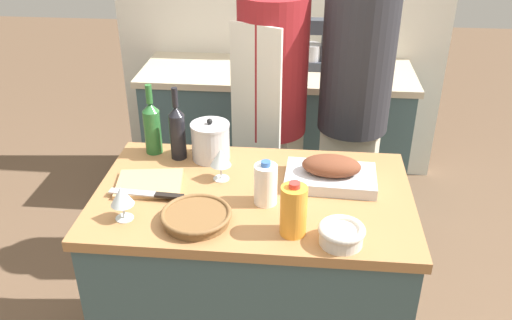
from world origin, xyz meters
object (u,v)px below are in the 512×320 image
at_px(condiment_bottle_short, 341,60).
at_px(person_cook_guest, 354,104).
at_px(condiment_bottle_tall, 346,52).
at_px(roasting_pan, 331,173).
at_px(wine_bottle_green, 152,126).
at_px(juice_jug, 294,210).
at_px(wine_bottle_dark, 177,131).
at_px(stand_mixer, 315,48).
at_px(wine_glass_right, 221,158).
at_px(knife_chef, 149,194).
at_px(stock_pot, 211,141).
at_px(person_cook_aproned, 272,108).
at_px(mixing_bowl, 341,234).
at_px(milk_jug, 266,184).
at_px(wicker_basket, 196,216).
at_px(cutting_board, 149,184).
at_px(wine_glass_left, 122,197).

height_order(condiment_bottle_short, person_cook_guest, person_cook_guest).
height_order(condiment_bottle_tall, condiment_bottle_short, condiment_bottle_tall).
bearing_deg(roasting_pan, wine_bottle_green, 165.87).
height_order(juice_jug, wine_bottle_green, wine_bottle_green).
height_order(roasting_pan, wine_bottle_dark, wine_bottle_dark).
distance_m(juice_jug, stand_mixer, 1.81).
relative_size(juice_jug, stand_mixer, 0.64).
relative_size(wine_glass_right, knife_chef, 0.46).
relative_size(stock_pot, wine_glass_right, 1.38).
bearing_deg(stand_mixer, person_cook_aproned, -105.29).
distance_m(person_cook_aproned, person_cook_guest, 0.41).
bearing_deg(condiment_bottle_short, stand_mixer, 176.47).
bearing_deg(wine_bottle_dark, stock_pot, 2.51).
distance_m(mixing_bowl, milk_jug, 0.35).
bearing_deg(mixing_bowl, wine_glass_right, 140.86).
distance_m(roasting_pan, stand_mixer, 1.47).
distance_m(wicker_basket, condiment_bottle_short, 1.86).
height_order(juice_jug, condiment_bottle_tall, juice_jug).
relative_size(cutting_board, milk_jug, 1.59).
bearing_deg(condiment_bottle_tall, wine_bottle_green, -122.84).
bearing_deg(knife_chef, condiment_bottle_short, 64.60).
bearing_deg(knife_chef, person_cook_aproned, 65.09).
height_order(stock_pot, wine_bottle_dark, wine_bottle_dark).
height_order(juice_jug, milk_jug, juice_jug).
bearing_deg(condiment_bottle_short, wicker_basket, -107.97).
bearing_deg(cutting_board, juice_jug, -24.05).
xyz_separation_m(stock_pot, condiment_bottle_tall, (0.63, 1.40, -0.04)).
bearing_deg(roasting_pan, juice_jug, -111.58).
bearing_deg(wine_glass_left, stand_mixer, 69.47).
xyz_separation_m(wine_glass_right, person_cook_aproned, (0.15, 0.69, -0.08)).
bearing_deg(juice_jug, wine_glass_left, 177.35).
bearing_deg(wine_glass_left, milk_jug, 17.27).
relative_size(milk_jug, person_cook_aproned, 0.10).
bearing_deg(wicker_basket, wine_bottle_green, 119.39).
height_order(wicker_basket, stock_pot, stock_pot).
bearing_deg(wine_glass_right, knife_chef, -145.70).
height_order(juice_jug, wine_bottle_dark, wine_bottle_dark).
distance_m(roasting_pan, stock_pot, 0.52).
bearing_deg(mixing_bowl, juice_jug, 165.60).
xyz_separation_m(wine_bottle_green, wine_glass_right, (0.32, -0.20, -0.03)).
distance_m(mixing_bowl, juice_jug, 0.17).
height_order(wine_bottle_dark, knife_chef, wine_bottle_dark).
height_order(wicker_basket, wine_bottle_green, wine_bottle_green).
distance_m(wine_bottle_dark, knife_chef, 0.35).
relative_size(wine_glass_left, wine_glass_right, 0.97).
xyz_separation_m(cutting_board, person_cook_aproned, (0.42, 0.76, 0.01)).
relative_size(roasting_pan, wine_glass_right, 2.71).
bearing_deg(wine_bottle_green, wine_glass_right, -31.83).
bearing_deg(stand_mixer, mixing_bowl, -87.35).
relative_size(stock_pot, person_cook_guest, 0.10).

